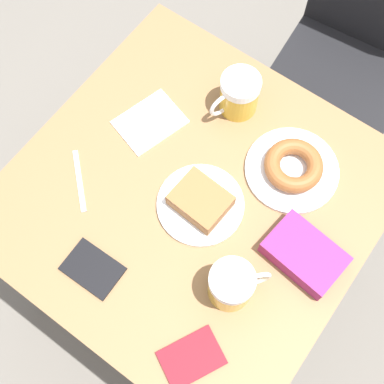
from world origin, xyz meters
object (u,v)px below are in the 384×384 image
object	(u,v)px
napkin_folded	(150,122)
fork	(79,181)
passport_near_edge	(192,358)
chair	(361,33)
blue_pouch	(305,254)
passport_far_edge	(93,269)
plate_with_cake	(201,202)
plate_with_donut	(293,167)
beer_mug_center	(239,94)
beer_mug_left	(232,285)

from	to	relation	value
napkin_folded	fork	distance (m)	0.23
napkin_folded	passport_near_edge	world-z (taller)	passport_near_edge
chair	fork	world-z (taller)	chair
passport_near_edge	blue_pouch	xyz separation A→B (m)	(0.07, 0.32, 0.02)
passport_near_edge	passport_far_edge	size ratio (longest dim) A/B	1.19
plate_with_cake	plate_with_donut	xyz separation A→B (m)	(0.12, 0.20, -0.00)
fork	passport_far_edge	distance (m)	0.22
blue_pouch	passport_far_edge	bearing A→B (deg)	-140.72
plate_with_cake	beer_mug_center	bearing A→B (deg)	106.64
beer_mug_left	passport_near_edge	distance (m)	0.17
fork	passport_far_edge	world-z (taller)	passport_far_edge
plate_with_cake	passport_far_edge	distance (m)	0.28
napkin_folded	passport_near_edge	bearing A→B (deg)	-43.63
fork	passport_far_edge	bearing A→B (deg)	-41.79
napkin_folded	passport_far_edge	size ratio (longest dim) A/B	1.44
fork	passport_near_edge	bearing A→B (deg)	-20.67
beer_mug_left	fork	xyz separation A→B (m)	(-0.44, 0.01, -0.05)
plate_with_donut	napkin_folded	distance (m)	0.37
napkin_folded	blue_pouch	bearing A→B (deg)	-8.44
beer_mug_left	beer_mug_center	distance (m)	0.47
passport_near_edge	napkin_folded	bearing A→B (deg)	136.37
plate_with_cake	passport_near_edge	size ratio (longest dim) A/B	1.34
plate_with_donut	fork	size ratio (longest dim) A/B	1.76
chair	blue_pouch	distance (m)	0.79
chair	passport_far_edge	size ratio (longest dim) A/B	7.52
fork	blue_pouch	bearing A→B (deg)	16.04
plate_with_donut	beer_mug_left	bearing A→B (deg)	-82.28
chair	passport_far_edge	distance (m)	1.06
beer_mug_center	passport_near_edge	size ratio (longest dim) A/B	0.88
chair	napkin_folded	size ratio (longest dim) A/B	5.22
beer_mug_center	blue_pouch	world-z (taller)	beer_mug_center
chair	plate_with_cake	distance (m)	0.79
plate_with_cake	napkin_folded	xyz separation A→B (m)	(-0.23, 0.11, -0.02)
plate_with_donut	beer_mug_left	world-z (taller)	beer_mug_left
passport_far_edge	blue_pouch	xyz separation A→B (m)	(0.36, 0.30, 0.02)
plate_with_donut	beer_mug_left	xyz separation A→B (m)	(0.04, -0.32, 0.04)
beer_mug_center	fork	size ratio (longest dim) A/B	1.05
beer_mug_center	passport_near_edge	xyz separation A→B (m)	(0.26, -0.56, -0.05)
beer_mug_left	plate_with_cake	bearing A→B (deg)	143.82
plate_with_cake	passport_near_edge	xyz separation A→B (m)	(0.18, -0.29, -0.02)
passport_near_edge	plate_with_cake	bearing A→B (deg)	122.46
napkin_folded	blue_pouch	distance (m)	0.49
beer_mug_left	chair	bearing A→B (deg)	98.19
beer_mug_center	blue_pouch	bearing A→B (deg)	-35.04
beer_mug_left	beer_mug_center	bearing A→B (deg)	122.34
chair	passport_near_edge	world-z (taller)	chair
plate_with_donut	blue_pouch	size ratio (longest dim) A/B	1.23
plate_with_cake	beer_mug_center	distance (m)	0.28
beer_mug_center	napkin_folded	size ratio (longest dim) A/B	0.72
napkin_folded	plate_with_donut	bearing A→B (deg)	14.85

